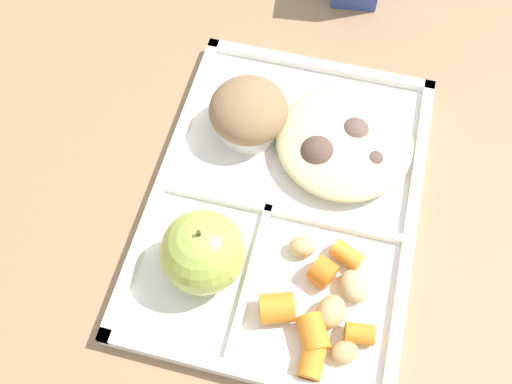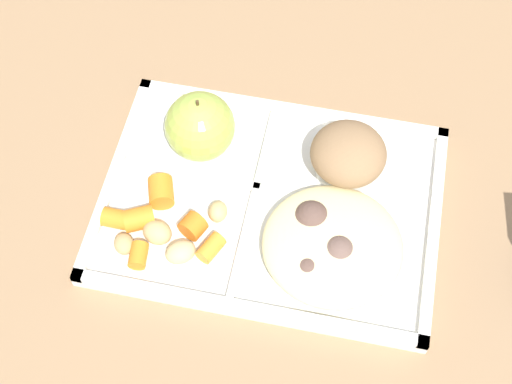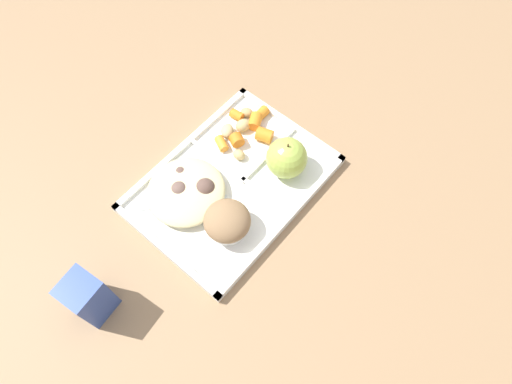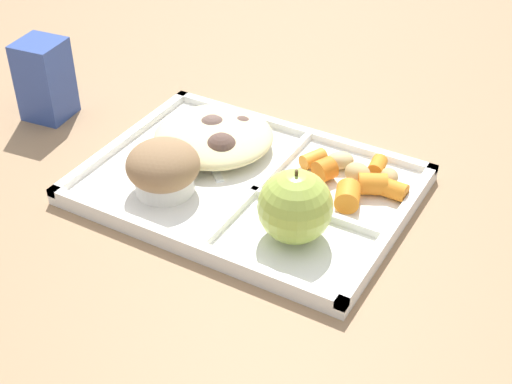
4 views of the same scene
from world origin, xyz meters
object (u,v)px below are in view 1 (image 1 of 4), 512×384
object	(u,v)px
lunch_tray	(285,202)
bran_muffin	(249,113)
plastic_fork	(349,133)
green_apple	(203,252)

from	to	relation	value
lunch_tray	bran_muffin	bearing A→B (deg)	37.33
lunch_tray	plastic_fork	distance (m)	0.11
green_apple	plastic_fork	distance (m)	0.22
green_apple	bran_muffin	size ratio (longest dim) A/B	1.01
lunch_tray	plastic_fork	bearing A→B (deg)	-27.46
bran_muffin	plastic_fork	bearing A→B (deg)	-78.82
green_apple	bran_muffin	bearing A→B (deg)	0.00
green_apple	plastic_fork	xyz separation A→B (m)	(0.19, -0.11, -0.04)
green_apple	plastic_fork	bearing A→B (deg)	-30.01
bran_muffin	plastic_fork	distance (m)	0.12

